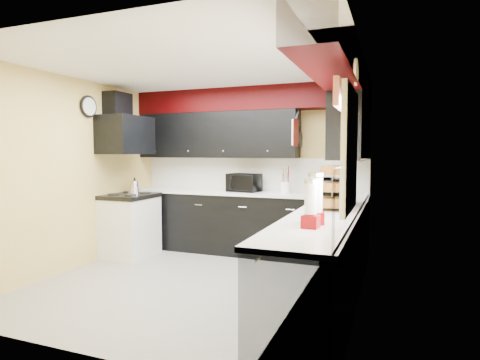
% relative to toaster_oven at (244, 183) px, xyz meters
% --- Properties ---
extents(ground, '(3.60, 3.60, 0.00)m').
position_rel_toaster_oven_xyz_m(ground, '(-0.00, -1.52, -1.08)').
color(ground, gray).
rests_on(ground, ground).
extents(wall_back, '(3.60, 0.06, 2.50)m').
position_rel_toaster_oven_xyz_m(wall_back, '(-0.00, 0.28, 0.17)').
color(wall_back, '#E0C666').
rests_on(wall_back, ground).
extents(wall_right, '(0.06, 3.60, 2.50)m').
position_rel_toaster_oven_xyz_m(wall_right, '(1.80, -1.52, 0.17)').
color(wall_right, '#E0C666').
rests_on(wall_right, ground).
extents(wall_left, '(0.06, 3.60, 2.50)m').
position_rel_toaster_oven_xyz_m(wall_left, '(-1.80, -1.52, 0.17)').
color(wall_left, '#E0C666').
rests_on(wall_left, ground).
extents(ceiling, '(3.60, 3.60, 0.06)m').
position_rel_toaster_oven_xyz_m(ceiling, '(-0.00, -1.52, 1.42)').
color(ceiling, white).
rests_on(ceiling, wall_back).
extents(cab_back, '(3.60, 0.60, 0.90)m').
position_rel_toaster_oven_xyz_m(cab_back, '(-0.00, -0.02, -0.63)').
color(cab_back, black).
rests_on(cab_back, ground).
extents(cab_right, '(0.60, 3.00, 0.90)m').
position_rel_toaster_oven_xyz_m(cab_right, '(1.50, -1.82, -0.63)').
color(cab_right, black).
rests_on(cab_right, ground).
extents(counter_back, '(3.62, 0.64, 0.04)m').
position_rel_toaster_oven_xyz_m(counter_back, '(-0.00, -0.02, -0.16)').
color(counter_back, white).
rests_on(counter_back, cab_back).
extents(counter_right, '(0.64, 3.02, 0.04)m').
position_rel_toaster_oven_xyz_m(counter_right, '(1.50, -1.82, -0.16)').
color(counter_right, white).
rests_on(counter_right, cab_right).
extents(splash_back, '(3.60, 0.02, 0.50)m').
position_rel_toaster_oven_xyz_m(splash_back, '(-0.00, 0.27, 0.11)').
color(splash_back, white).
rests_on(splash_back, counter_back).
extents(splash_right, '(0.02, 3.60, 0.50)m').
position_rel_toaster_oven_xyz_m(splash_right, '(1.79, -1.52, 0.11)').
color(splash_right, white).
rests_on(splash_right, counter_right).
extents(upper_back, '(2.60, 0.35, 0.70)m').
position_rel_toaster_oven_xyz_m(upper_back, '(-0.50, 0.11, 0.72)').
color(upper_back, black).
rests_on(upper_back, wall_back).
extents(upper_right, '(0.35, 1.80, 0.70)m').
position_rel_toaster_oven_xyz_m(upper_right, '(1.62, -0.62, 0.72)').
color(upper_right, black).
rests_on(upper_right, wall_right).
extents(soffit_back, '(3.60, 0.36, 0.35)m').
position_rel_toaster_oven_xyz_m(soffit_back, '(-0.00, 0.10, 1.25)').
color(soffit_back, black).
rests_on(soffit_back, wall_back).
extents(soffit_right, '(0.36, 3.24, 0.35)m').
position_rel_toaster_oven_xyz_m(soffit_right, '(1.62, -1.70, 1.25)').
color(soffit_right, black).
rests_on(soffit_right, wall_right).
extents(stove, '(0.60, 0.75, 0.86)m').
position_rel_toaster_oven_xyz_m(stove, '(-1.50, -0.77, -0.65)').
color(stove, white).
rests_on(stove, ground).
extents(cooktop, '(0.62, 0.77, 0.06)m').
position_rel_toaster_oven_xyz_m(cooktop, '(-1.50, -0.77, -0.19)').
color(cooktop, black).
rests_on(cooktop, stove).
extents(hood, '(0.50, 0.78, 0.55)m').
position_rel_toaster_oven_xyz_m(hood, '(-1.55, -0.77, 0.70)').
color(hood, black).
rests_on(hood, wall_left).
extents(hood_duct, '(0.24, 0.40, 0.40)m').
position_rel_toaster_oven_xyz_m(hood_duct, '(-1.68, -0.77, 1.12)').
color(hood_duct, black).
rests_on(hood_duct, wall_left).
extents(window, '(0.03, 0.86, 0.96)m').
position_rel_toaster_oven_xyz_m(window, '(1.78, -2.42, 0.47)').
color(window, white).
rests_on(window, wall_right).
extents(valance, '(0.04, 0.88, 0.20)m').
position_rel_toaster_oven_xyz_m(valance, '(1.73, -2.42, 0.87)').
color(valance, red).
rests_on(valance, wall_right).
extents(pan_top, '(0.03, 0.22, 0.40)m').
position_rel_toaster_oven_xyz_m(pan_top, '(0.82, 0.03, 0.92)').
color(pan_top, black).
rests_on(pan_top, upper_back).
extents(pan_mid, '(0.03, 0.28, 0.46)m').
position_rel_toaster_oven_xyz_m(pan_mid, '(0.82, -0.10, 0.67)').
color(pan_mid, black).
rests_on(pan_mid, upper_back).
extents(pan_low, '(0.03, 0.24, 0.42)m').
position_rel_toaster_oven_xyz_m(pan_low, '(0.82, 0.16, 0.64)').
color(pan_low, black).
rests_on(pan_low, upper_back).
extents(cut_board, '(0.03, 0.26, 0.35)m').
position_rel_toaster_oven_xyz_m(cut_board, '(0.83, -0.22, 0.72)').
color(cut_board, white).
rests_on(cut_board, upper_back).
extents(baskets, '(0.27, 0.27, 0.50)m').
position_rel_toaster_oven_xyz_m(baskets, '(1.52, -1.47, 0.10)').
color(baskets, brown).
rests_on(baskets, upper_right).
extents(clock, '(0.03, 0.30, 0.30)m').
position_rel_toaster_oven_xyz_m(clock, '(-1.77, -1.27, 1.07)').
color(clock, black).
rests_on(clock, wall_left).
extents(deco_plate, '(0.03, 0.24, 0.24)m').
position_rel_toaster_oven_xyz_m(deco_plate, '(1.77, -1.87, 1.17)').
color(deco_plate, white).
rests_on(deco_plate, wall_right).
extents(toaster_oven, '(0.51, 0.45, 0.27)m').
position_rel_toaster_oven_xyz_m(toaster_oven, '(0.00, 0.00, 0.00)').
color(toaster_oven, black).
rests_on(toaster_oven, counter_back).
extents(microwave, '(0.36, 0.53, 0.29)m').
position_rel_toaster_oven_xyz_m(microwave, '(1.46, -0.99, 0.01)').
color(microwave, black).
rests_on(microwave, counter_right).
extents(utensil_crock, '(0.20, 0.20, 0.16)m').
position_rel_toaster_oven_xyz_m(utensil_crock, '(0.65, 0.00, -0.05)').
color(utensil_crock, white).
rests_on(utensil_crock, counter_back).
extents(knife_block, '(0.14, 0.16, 0.23)m').
position_rel_toaster_oven_xyz_m(knife_block, '(1.09, 0.03, -0.02)').
color(knife_block, black).
rests_on(knife_block, counter_back).
extents(kettle, '(0.26, 0.26, 0.18)m').
position_rel_toaster_oven_xyz_m(kettle, '(-1.54, -0.59, -0.06)').
color(kettle, '#ACABAF').
rests_on(kettle, cooktop).
extents(dispenser_a, '(0.17, 0.17, 0.40)m').
position_rel_toaster_oven_xyz_m(dispenser_a, '(1.51, -2.34, 0.07)').
color(dispenser_a, '#6A0600').
rests_on(dispenser_a, counter_right).
extents(dispenser_b, '(0.14, 0.14, 0.34)m').
position_rel_toaster_oven_xyz_m(dispenser_b, '(1.51, -2.54, 0.04)').
color(dispenser_b, '#5E0817').
rests_on(dispenser_b, counter_right).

